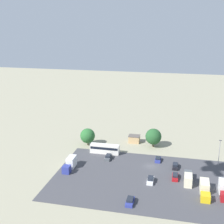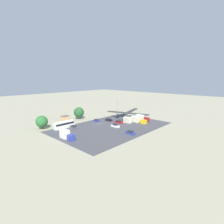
{
  "view_description": "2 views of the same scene",
  "coord_description": "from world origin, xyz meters",
  "px_view_note": "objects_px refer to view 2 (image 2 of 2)",
  "views": [
    {
      "loc": [
        -8.74,
        95.56,
        46.7
      ],
      "look_at": [
        7.09,
        27.14,
        26.25
      ],
      "focal_mm": 50.0,
      "sensor_mm": 36.0,
      "label": 1
    },
    {
      "loc": [
        63.46,
        68.31,
        25.0
      ],
      "look_at": [
        0.29,
        9.65,
        7.95
      ],
      "focal_mm": 28.0,
      "sensor_mm": 36.0,
      "label": 2
    }
  ],
  "objects_px": {
    "parked_car_0": "(130,133)",
    "parked_car_4": "(115,126)",
    "parked_car_2": "(109,120)",
    "parked_truck_1": "(138,120)",
    "parked_car_3": "(144,118)",
    "parked_truck_3": "(67,135)",
    "parked_car_6": "(119,122)",
    "parked_car_5": "(74,127)",
    "parked_truck_2": "(142,118)",
    "parked_truck_0": "(126,120)",
    "parked_car_1": "(97,121)",
    "bus": "(64,124)",
    "shed_building": "(65,118)"
  },
  "relations": [
    {
      "from": "parked_car_2",
      "to": "parked_truck_2",
      "type": "bearing_deg",
      "value": -44.79
    },
    {
      "from": "parked_car_0",
      "to": "parked_car_5",
      "type": "bearing_deg",
      "value": 115.39
    },
    {
      "from": "parked_car_1",
      "to": "parked_truck_0",
      "type": "xyz_separation_m",
      "value": [
        -10.07,
        13.27,
        0.84
      ]
    },
    {
      "from": "parked_car_3",
      "to": "parked_car_5",
      "type": "distance_m",
      "value": 43.11
    },
    {
      "from": "parked_car_3",
      "to": "parked_truck_2",
      "type": "height_order",
      "value": "parked_truck_2"
    },
    {
      "from": "parked_car_5",
      "to": "parked_truck_3",
      "type": "xyz_separation_m",
      "value": [
        10.47,
        10.01,
        0.96
      ]
    },
    {
      "from": "parked_car_0",
      "to": "parked_car_4",
      "type": "xyz_separation_m",
      "value": [
        -4.04,
        -12.69,
        0.03
      ]
    },
    {
      "from": "parked_car_1",
      "to": "parked_truck_0",
      "type": "distance_m",
      "value": 16.68
    },
    {
      "from": "shed_building",
      "to": "parked_truck_3",
      "type": "xyz_separation_m",
      "value": [
        16.86,
        27.84,
        0.27
      ]
    },
    {
      "from": "parked_car_3",
      "to": "parked_truck_2",
      "type": "distance_m",
      "value": 3.63
    },
    {
      "from": "parked_car_6",
      "to": "parked_truck_2",
      "type": "xyz_separation_m",
      "value": [
        -13.54,
        6.25,
        0.9
      ]
    },
    {
      "from": "parked_truck_0",
      "to": "parked_truck_1",
      "type": "height_order",
      "value": "parked_truck_0"
    },
    {
      "from": "parked_car_3",
      "to": "parked_truck_0",
      "type": "relative_size",
      "value": 0.51
    },
    {
      "from": "parked_car_0",
      "to": "parked_car_5",
      "type": "height_order",
      "value": "parked_car_0"
    },
    {
      "from": "parked_truck_0",
      "to": "parked_car_5",
      "type": "bearing_deg",
      "value": 157.91
    },
    {
      "from": "parked_car_2",
      "to": "parked_car_4",
      "type": "xyz_separation_m",
      "value": [
        6.96,
        11.4,
        0.04
      ]
    },
    {
      "from": "parked_car_1",
      "to": "parked_car_4",
      "type": "distance_m",
      "value": 15.38
    },
    {
      "from": "parked_car_5",
      "to": "parked_car_6",
      "type": "bearing_deg",
      "value": 158.69
    },
    {
      "from": "parked_car_0",
      "to": "parked_car_2",
      "type": "distance_m",
      "value": 26.49
    },
    {
      "from": "shed_building",
      "to": "parked_car_2",
      "type": "height_order",
      "value": "shed_building"
    },
    {
      "from": "parked_car_2",
      "to": "parked_truck_1",
      "type": "xyz_separation_m",
      "value": [
        -8.58,
        14.49,
        0.73
      ]
    },
    {
      "from": "shed_building",
      "to": "parked_car_2",
      "type": "relative_size",
      "value": 1.02
    },
    {
      "from": "shed_building",
      "to": "parked_truck_2",
      "type": "distance_m",
      "value": 45.22
    },
    {
      "from": "parked_car_3",
      "to": "parked_car_0",
      "type": "bearing_deg",
      "value": 21.42
    },
    {
      "from": "bus",
      "to": "parked_truck_0",
      "type": "height_order",
      "value": "bus"
    },
    {
      "from": "parked_car_2",
      "to": "parked_car_0",
      "type": "bearing_deg",
      "value": -114.54
    },
    {
      "from": "shed_building",
      "to": "parked_truck_2",
      "type": "bearing_deg",
      "value": 132.67
    },
    {
      "from": "parked_truck_1",
      "to": "parked_truck_0",
      "type": "bearing_deg",
      "value": -48.63
    },
    {
      "from": "parked_car_4",
      "to": "parked_car_6",
      "type": "xyz_separation_m",
      "value": [
        -7.18,
        -4.0,
        -0.08
      ]
    },
    {
      "from": "parked_car_0",
      "to": "parked_car_4",
      "type": "distance_m",
      "value": 13.32
    },
    {
      "from": "parked_car_2",
      "to": "parked_car_3",
      "type": "distance_m",
      "value": 21.59
    },
    {
      "from": "parked_car_4",
      "to": "parked_truck_2",
      "type": "bearing_deg",
      "value": 173.78
    },
    {
      "from": "bus",
      "to": "parked_car_5",
      "type": "distance_m",
      "value": 5.32
    },
    {
      "from": "bus",
      "to": "parked_car_4",
      "type": "distance_m",
      "value": 25.85
    },
    {
      "from": "parked_car_3",
      "to": "parked_truck_2",
      "type": "bearing_deg",
      "value": 10.46
    },
    {
      "from": "parked_truck_2",
      "to": "parked_car_0",
      "type": "bearing_deg",
      "value": 22.85
    },
    {
      "from": "parked_car_3",
      "to": "parked_car_6",
      "type": "xyz_separation_m",
      "value": [
        17.01,
        -5.61,
        -0.03
      ]
    },
    {
      "from": "parked_car_4",
      "to": "parked_car_6",
      "type": "bearing_deg",
      "value": -150.91
    },
    {
      "from": "shed_building",
      "to": "parked_truck_0",
      "type": "xyz_separation_m",
      "value": [
        -20.92,
        28.91,
        0.08
      ]
    },
    {
      "from": "parked_truck_0",
      "to": "parked_truck_2",
      "type": "bearing_deg",
      "value": -24.02
    },
    {
      "from": "parked_car_1",
      "to": "parked_truck_2",
      "type": "distance_m",
      "value": 26.52
    },
    {
      "from": "parked_car_0",
      "to": "parked_car_3",
      "type": "distance_m",
      "value": 30.32
    },
    {
      "from": "shed_building",
      "to": "parked_car_6",
      "type": "height_order",
      "value": "shed_building"
    },
    {
      "from": "shed_building",
      "to": "parked_car_3",
      "type": "height_order",
      "value": "shed_building"
    },
    {
      "from": "parked_car_6",
      "to": "parked_truck_3",
      "type": "height_order",
      "value": "parked_truck_3"
    },
    {
      "from": "bus",
      "to": "parked_car_5",
      "type": "xyz_separation_m",
      "value": [
        -2.44,
        4.59,
        -1.15
      ]
    },
    {
      "from": "parked_truck_1",
      "to": "parked_truck_2",
      "type": "height_order",
      "value": "parked_truck_2"
    },
    {
      "from": "parked_car_0",
      "to": "parked_truck_0",
      "type": "relative_size",
      "value": 0.58
    },
    {
      "from": "parked_car_3",
      "to": "parked_truck_3",
      "type": "distance_m",
      "value": 51.21
    },
    {
      "from": "parked_car_5",
      "to": "parked_truck_3",
      "type": "distance_m",
      "value": 14.52
    }
  ]
}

